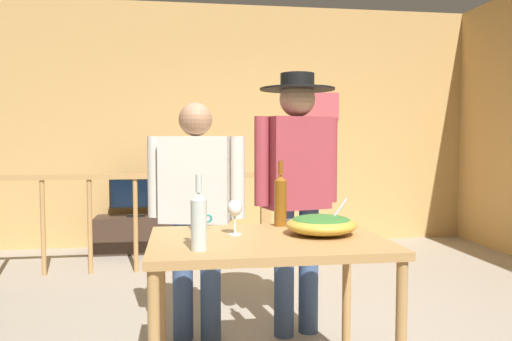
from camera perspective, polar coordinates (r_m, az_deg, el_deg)
back_wall at (r=6.18m, az=-2.62°, el=5.12°), size 6.04×0.10×2.90m
framed_picture at (r=6.34m, az=7.40°, el=7.26°), size 0.46×0.03×0.34m
stair_railing at (r=4.94m, az=-11.05°, el=-4.28°), size 3.05×0.10×1.00m
tv_console at (r=5.91m, az=-13.46°, el=-7.02°), size 0.90×0.40×0.41m
flat_screen_tv at (r=5.82m, az=-13.55°, el=-2.61°), size 0.57×0.12×0.43m
serving_table at (r=2.50m, az=1.31°, el=-9.64°), size 1.15×0.81×0.79m
salad_bowl at (r=2.58m, az=7.41°, el=-6.03°), size 0.36×0.36×0.18m
wine_glass at (r=2.54m, az=-2.44°, el=-4.48°), size 0.08×0.08×0.18m
wine_bottle_clear at (r=2.20m, az=-6.51°, el=-5.60°), size 0.07×0.07×0.33m
wine_bottle_amber at (r=2.80m, az=2.80°, el=-3.29°), size 0.07×0.07×0.36m
mug_teal at (r=2.71m, az=-6.52°, el=-5.56°), size 0.11×0.08×0.11m
person_standing_left at (r=3.18m, az=-6.83°, el=-3.49°), size 0.60×0.32×1.51m
person_standing_right at (r=3.25m, az=4.67°, el=-0.94°), size 0.57×0.48×1.70m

